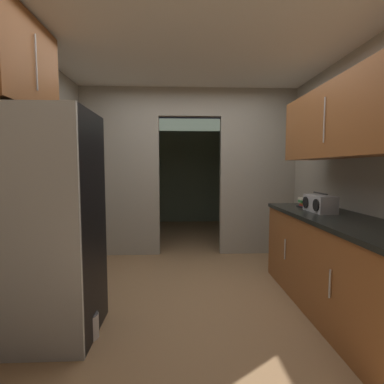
{
  "coord_description": "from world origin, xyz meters",
  "views": [
    {
      "loc": [
        -0.16,
        -2.89,
        1.35
      ],
      "look_at": [
        0.0,
        0.83,
        1.04
      ],
      "focal_mm": 27.1,
      "sensor_mm": 36.0,
      "label": 1
    }
  ],
  "objects_px": {
    "refrigerator": "(42,226)",
    "paint_can": "(87,326)",
    "boombox": "(320,204)",
    "book_stack": "(305,203)"
  },
  "relations": [
    {
      "from": "refrigerator",
      "to": "paint_can",
      "type": "bearing_deg",
      "value": -10.34
    },
    {
      "from": "boombox",
      "to": "paint_can",
      "type": "height_order",
      "value": "boombox"
    },
    {
      "from": "boombox",
      "to": "book_stack",
      "type": "bearing_deg",
      "value": 90.74
    },
    {
      "from": "boombox",
      "to": "paint_can",
      "type": "xyz_separation_m",
      "value": [
        -2.17,
        -0.64,
        -0.89
      ]
    },
    {
      "from": "refrigerator",
      "to": "paint_can",
      "type": "xyz_separation_m",
      "value": [
        0.35,
        -0.06,
        -0.8
      ]
    },
    {
      "from": "refrigerator",
      "to": "paint_can",
      "type": "height_order",
      "value": "refrigerator"
    },
    {
      "from": "paint_can",
      "to": "boombox",
      "type": "bearing_deg",
      "value": 16.37
    },
    {
      "from": "boombox",
      "to": "book_stack",
      "type": "height_order",
      "value": "boombox"
    },
    {
      "from": "refrigerator",
      "to": "boombox",
      "type": "xyz_separation_m",
      "value": [
        2.52,
        0.57,
        0.09
      ]
    },
    {
      "from": "refrigerator",
      "to": "book_stack",
      "type": "relative_size",
      "value": 10.41
    }
  ]
}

